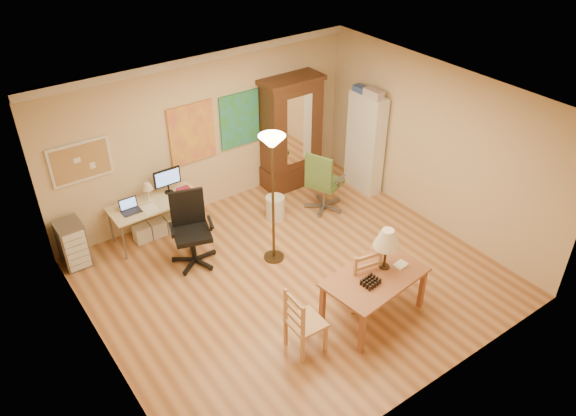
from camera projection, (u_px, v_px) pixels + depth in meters
floor at (294, 277)px, 8.29m from camera, size 5.50×5.50×0.00m
crown_molding at (200, 58)px, 8.51m from camera, size 5.50×0.08×0.12m
corkboard at (81, 162)px, 8.14m from camera, size 0.90×0.04×0.62m
art_panel_left at (192, 133)px, 9.05m from camera, size 0.80×0.04×1.00m
art_panel_right at (240, 120)px, 9.48m from camera, size 0.75×0.04×0.95m
dining_table at (380, 265)px, 7.26m from camera, size 1.44×0.97×1.27m
ladder_chair_back at (360, 277)px, 7.61m from camera, size 0.51×0.49×0.95m
ladder_chair_left at (304, 324)px, 6.90m from camera, size 0.43×0.44×0.93m
torchiere_lamp at (272, 163)px, 7.76m from camera, size 0.38×0.38×2.09m
computer_desk at (157, 214)px, 8.97m from camera, size 1.43×0.62×1.08m
office_chair_black at (193, 245)px, 8.45m from camera, size 0.71×0.71×1.15m
office_chair_green at (323, 194)px, 9.66m from camera, size 0.69×0.69×1.12m
drawer_cart at (73, 244)px, 8.36m from camera, size 0.37×0.44×0.73m
armoire at (291, 140)px, 10.08m from camera, size 1.12×0.53×2.06m
bookshelf at (365, 143)px, 9.95m from camera, size 0.27×0.73×1.82m
wastebin at (275, 207)px, 9.50m from camera, size 0.32×0.32×0.41m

